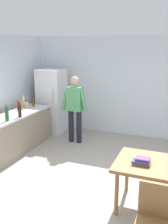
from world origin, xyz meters
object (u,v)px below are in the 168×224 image
(refrigerator, at_px, (52,101))
(bottle_water_clear, at_px, (24,102))
(bottle_oil_amber, at_px, (21,105))
(bottle_wine_dark, at_px, (20,111))
(person, at_px, (75,105))
(bottle_wine_green, at_px, (7,114))
(utensil_jar, at_px, (27,105))
(bottle_sauce_red, at_px, (18,105))
(chair, at_px, (155,218))
(dining_table, at_px, (164,170))
(bottle_beer_brown, at_px, (33,102))
(book_stack, at_px, (142,161))

(refrigerator, xyz_separation_m, bottle_water_clear, (-0.33, -0.90, 0.13))
(bottle_oil_amber, bearing_deg, bottle_wine_dark, -56.78)
(person, bearing_deg, bottle_wine_green, -118.94)
(utensil_jar, relative_size, bottle_sauce_red, 1.33)
(bottle_wine_dark, bearing_deg, bottle_sauce_red, 128.57)
(person, xyz_separation_m, bottle_wine_green, (-0.86, -1.56, 0.07))
(chair, bearing_deg, dining_table, 92.49)
(bottle_wine_green, xyz_separation_m, bottle_beer_brown, (-0.24, 1.38, -0.04))
(chair, relative_size, bottle_oil_amber, 3.25)
(bottle_wine_green, bearing_deg, bottle_wine_dark, 80.41)
(bottle_oil_amber, distance_m, bottle_wine_green, 0.98)
(book_stack, bearing_deg, bottle_wine_green, 166.68)
(person, bearing_deg, bottle_water_clear, -165.01)
(bottle_sauce_red, bearing_deg, utensil_jar, 56.51)
(bottle_water_clear, relative_size, bottle_beer_brown, 1.15)
(bottle_beer_brown, bearing_deg, bottle_sauce_red, -111.07)
(refrigerator, relative_size, bottle_wine_dark, 5.29)
(dining_table, distance_m, bottle_water_clear, 4.07)
(bottle_oil_amber, relative_size, bottle_beer_brown, 1.08)
(bottle_wine_dark, relative_size, bottle_beer_brown, 1.31)
(person, distance_m, bottle_beer_brown, 1.12)
(refrigerator, distance_m, chair, 4.95)
(bottle_sauce_red, distance_m, book_stack, 3.71)
(bottle_beer_brown, bearing_deg, dining_table, -29.76)
(bottle_beer_brown, bearing_deg, bottle_oil_amber, -98.75)
(bottle_oil_amber, relative_size, bottle_wine_green, 0.82)
(person, height_order, bottle_oil_amber, person)
(utensil_jar, height_order, bottle_beer_brown, utensil_jar)
(utensil_jar, xyz_separation_m, book_stack, (3.19, -1.83, -0.18))
(person, height_order, book_stack, person)
(dining_table, xyz_separation_m, bottle_oil_amber, (-3.52, 1.52, 0.34))
(book_stack, bearing_deg, utensil_jar, 150.14)
(person, bearing_deg, bottle_sauce_red, -154.57)
(bottle_water_clear, bearing_deg, dining_table, -26.42)
(dining_table, distance_m, bottle_sauce_red, 3.95)
(book_stack, bearing_deg, bottle_oil_amber, 153.28)
(dining_table, bearing_deg, bottle_sauce_red, 156.91)
(bottle_wine_dark, distance_m, bottle_sauce_red, 0.76)
(refrigerator, bearing_deg, person, -30.23)
(utensil_jar, xyz_separation_m, bottle_sauce_red, (-0.13, -0.19, 0.02))
(utensil_jar, distance_m, bottle_wine_dark, 0.86)
(dining_table, xyz_separation_m, utensil_jar, (-3.49, 1.73, 0.31))
(bottle_beer_brown, bearing_deg, person, 8.86)
(refrigerator, height_order, utensil_jar, refrigerator)
(bottle_wine_dark, bearing_deg, bottle_wine_green, -99.59)
(person, relative_size, bottle_beer_brown, 6.54)
(refrigerator, bearing_deg, bottle_oil_amber, -100.70)
(bottle_sauce_red, bearing_deg, dining_table, -23.09)
(bottle_wine_dark, bearing_deg, chair, -31.40)
(bottle_water_clear, bearing_deg, refrigerator, 69.77)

